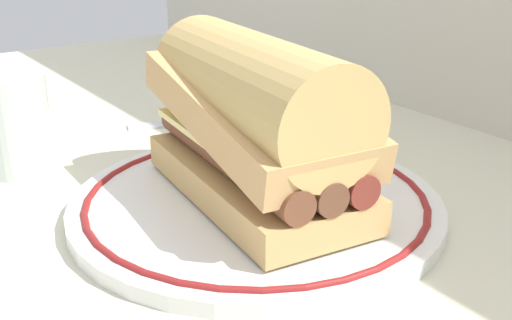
{
  "coord_description": "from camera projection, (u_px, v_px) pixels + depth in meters",
  "views": [
    {
      "loc": [
        0.37,
        -0.26,
        0.23
      ],
      "look_at": [
        -0.01,
        0.01,
        0.04
      ],
      "focal_mm": 45.1,
      "sensor_mm": 36.0,
      "label": 1
    }
  ],
  "objects": [
    {
      "name": "plate",
      "position": [
        256.0,
        203.0,
        0.52
      ],
      "size": [
        0.3,
        0.3,
        0.01
      ],
      "color": "white",
      "rests_on": "ground_plane"
    },
    {
      "name": "ground_plane",
      "position": [
        256.0,
        220.0,
        0.51
      ],
      "size": [
        1.5,
        1.5,
        0.0
      ],
      "primitive_type": "plane",
      "color": "beige"
    },
    {
      "name": "drinking_glass",
      "position": [
        18.0,
        131.0,
        0.59
      ],
      "size": [
        0.06,
        0.06,
        0.09
      ],
      "color": "silver",
      "rests_on": "ground_plane"
    },
    {
      "name": "butter_knife",
      "position": [
        210.0,
        118.0,
        0.73
      ],
      "size": [
        0.07,
        0.15,
        0.01
      ],
      "color": "silver",
      "rests_on": "ground_plane"
    },
    {
      "name": "sausage_sandwich",
      "position": [
        256.0,
        119.0,
        0.49
      ],
      "size": [
        0.22,
        0.12,
        0.13
      ],
      "rotation": [
        0.0,
        0.0,
        -0.12
      ],
      "color": "tan",
      "rests_on": "plate"
    }
  ]
}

